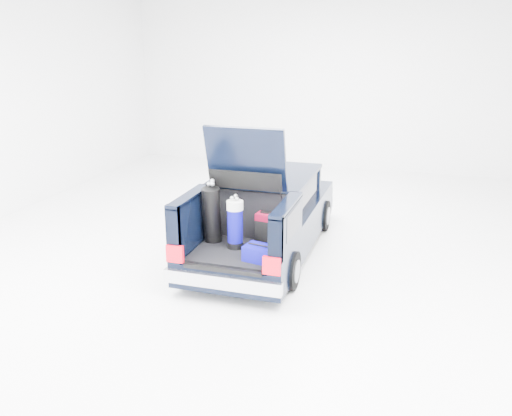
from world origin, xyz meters
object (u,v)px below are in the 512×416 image
(red_suitcase, at_px, (267,229))
(black_golf_bag, at_px, (212,215))
(blue_duffel, at_px, (261,253))
(blue_golf_bag, at_px, (235,224))
(car, at_px, (266,215))

(red_suitcase, xyz_separation_m, black_golf_bag, (-0.86, -0.17, 0.21))
(black_golf_bag, bearing_deg, blue_duffel, -36.62)
(blue_golf_bag, distance_m, blue_duffel, 0.71)
(red_suitcase, relative_size, blue_golf_bag, 0.62)
(black_golf_bag, relative_size, blue_golf_bag, 1.19)
(red_suitcase, bearing_deg, black_golf_bag, -161.08)
(car, xyz_separation_m, blue_duffel, (0.46, -1.86, 0.04))
(blue_golf_bag, bearing_deg, blue_duffel, -47.84)
(red_suitcase, xyz_separation_m, blue_golf_bag, (-0.43, -0.29, 0.14))
(red_suitcase, bearing_deg, blue_golf_bag, -138.07)
(car, relative_size, blue_golf_bag, 5.38)
(blue_golf_bag, xyz_separation_m, blue_duffel, (0.53, -0.38, -0.28))
(car, relative_size, black_golf_bag, 4.51)
(car, height_order, blue_duffel, car)
(red_suitcase, height_order, blue_duffel, red_suitcase)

